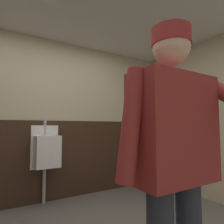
{
  "coord_description": "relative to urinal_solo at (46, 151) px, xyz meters",
  "views": [
    {
      "loc": [
        -0.81,
        -1.54,
        1.13
      ],
      "look_at": [
        0.03,
        -0.18,
        1.25
      ],
      "focal_mm": 32.01,
      "sensor_mm": 36.0,
      "label": 1
    }
  ],
  "objects": [
    {
      "name": "wainscot_band_back",
      "position": [
        0.08,
        0.14,
        -0.16
      ],
      "size": [
        4.25,
        0.03,
        1.23
      ],
      "primitive_type": "cube",
      "color": "#382319",
      "rests_on": "ground_plane"
    },
    {
      "name": "wall_back",
      "position": [
        0.08,
        0.22,
        0.49
      ],
      "size": [
        4.85,
        0.12,
        2.53
      ],
      "primitive_type": "cube",
      "color": "beige",
      "rests_on": "ground_plane"
    },
    {
      "name": "urinal_solo",
      "position": [
        0.0,
        0.0,
        0.0
      ],
      "size": [
        0.4,
        0.34,
        1.24
      ],
      "color": "white",
      "rests_on": "ground_plane"
    },
    {
      "name": "trash_bin",
      "position": [
        1.88,
        -0.3,
        -0.46
      ],
      "size": [
        0.37,
        0.37,
        0.64
      ],
      "primitive_type": "cylinder",
      "color": "#38383D",
      "rests_on": "ground_plane"
    },
    {
      "name": "person",
      "position": [
        0.14,
        -2.27,
        0.22
      ],
      "size": [
        0.71,
        0.6,
        1.69
      ],
      "color": "#2D3342",
      "rests_on": "ground_plane"
    }
  ]
}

